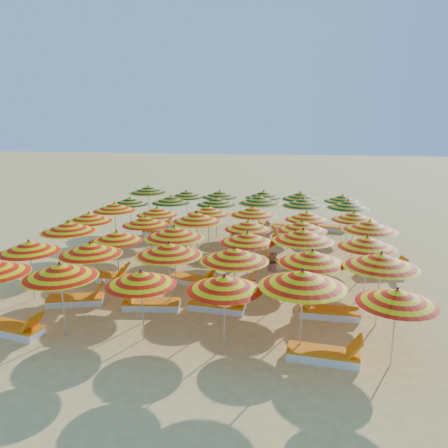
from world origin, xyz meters
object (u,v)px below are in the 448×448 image
(beachgoer_a, at_px, (267,237))
(umbrella_17, at_px, (367,242))
(umbrella_9, at_px, (235,255))
(umbrella_29, at_px, (354,216))
(umbrella_25, at_px, (157,211))
(umbrella_30, at_px, (130,201))
(umbrella_34, at_px, (303,202))
(lounger_7, at_px, (194,280))
(umbrella_32, at_px, (216,201))
(umbrella_21, at_px, (248,225))
(lounger_11, at_px, (169,245))
(umbrella_2, at_px, (141,278))
(umbrella_23, at_px, (370,225))
(umbrella_22, at_px, (302,226))
(lounger_15, at_px, (159,223))
(umbrella_40, at_px, (300,196))
(umbrella_4, at_px, (303,279))
(umbrella_24, at_px, (114,207))
(umbrella_7, at_px, (90,249))
(lounger_8, at_px, (232,284))
(lounger_16, at_px, (272,227))
(umbrella_19, at_px, (145,221))
(lounger_4, at_px, (219,306))
(lounger_1, at_px, (325,354))
(umbrella_3, at_px, (224,283))
(umbrella_28, at_px, (307,216))
(umbrella_36, at_px, (148,190))
(beachgoer_b, at_px, (272,271))
(umbrella_26, at_px, (208,210))
(lounger_3, at_px, (150,304))
(umbrella_37, at_px, (187,194))
(lounger_13, at_px, (249,234))
(umbrella_12, at_px, (69,227))
(umbrella_18, at_px, (89,217))
(umbrella_11, at_px, (381,260))
(lounger_0, at_px, (14,329))
(umbrella_8, at_px, (169,249))
(umbrella_39, at_px, (264,195))
(umbrella_16, at_px, (303,235))
(umbrella_35, at_px, (348,204))
(umbrella_15, at_px, (247,238))
(umbrella_5, at_px, (397,297))
(umbrella_1, at_px, (60,271))
(umbrella_27, at_px, (253,211))
(lounger_5, at_px, (327,312))
(umbrella_6, at_px, (29,247))
(umbrella_33, at_px, (259,200))
(lounger_10, at_px, (383,271))
(lounger_2, at_px, (77,299))
(umbrella_13, at_px, (117,236))
(lounger_14, at_px, (289,237))
(umbrella_14, at_px, (174,232))
(umbrella_38, at_px, (220,194))

(beachgoer_a, bearing_deg, umbrella_17, -13.86)
(umbrella_9, distance_m, umbrella_29, 7.70)
(umbrella_25, distance_m, umbrella_30, 2.93)
(umbrella_34, xyz_separation_m, lounger_7, (-3.81, -6.36, -1.74))
(umbrella_29, relative_size, umbrella_32, 1.13)
(umbrella_21, height_order, lounger_11, umbrella_21)
(umbrella_2, height_order, umbrella_23, umbrella_23)
(umbrella_22, distance_m, lounger_15, 9.94)
(umbrella_40, bearing_deg, umbrella_22, -89.91)
(umbrella_4, height_order, umbrella_34, umbrella_4)
(umbrella_24, bearing_deg, umbrella_7, -73.32)
(lounger_8, xyz_separation_m, lounger_16, (0.95, 8.42, 0.00))
(umbrella_19, relative_size, lounger_4, 1.24)
(umbrella_25, xyz_separation_m, lounger_1, (6.84, -8.53, -1.55))
(umbrella_3, height_order, lounger_7, umbrella_3)
(umbrella_28, height_order, umbrella_40, umbrella_40)
(umbrella_36, bearing_deg, beachgoer_b, -49.60)
(umbrella_26, bearing_deg, lounger_3, -94.53)
(lounger_4, relative_size, lounger_15, 0.98)
(umbrella_37, bearing_deg, lounger_13, -25.77)
(umbrella_28, relative_size, beachgoer_a, 1.58)
(umbrella_12, bearing_deg, lounger_3, -31.27)
(umbrella_17, distance_m, umbrella_18, 10.72)
(umbrella_11, height_order, lounger_0, umbrella_11)
(umbrella_8, height_order, umbrella_9, umbrella_8)
(umbrella_9, bearing_deg, umbrella_39, 89.62)
(umbrella_18, relative_size, lounger_4, 1.40)
(umbrella_16, relative_size, umbrella_18, 0.87)
(umbrella_24, height_order, umbrella_35, umbrella_35)
(umbrella_22, bearing_deg, umbrella_15, -131.74)
(umbrella_5, bearing_deg, umbrella_34, 100.34)
(umbrella_11, height_order, lounger_1, umbrella_11)
(umbrella_7, relative_size, umbrella_9, 0.99)
(umbrella_3, bearing_deg, umbrella_7, 155.06)
(umbrella_5, xyz_separation_m, lounger_11, (-7.86, 8.44, -1.56))
(umbrella_1, distance_m, lounger_0, 2.17)
(lounger_1, height_order, lounger_11, same)
(umbrella_27, height_order, lounger_5, umbrella_27)
(umbrella_18, bearing_deg, lounger_11, 38.18)
(umbrella_25, bearing_deg, umbrella_6, -109.04)
(umbrella_33, distance_m, umbrella_36, 6.53)
(lounger_1, height_order, lounger_10, same)
(lounger_2, bearing_deg, umbrella_13, 59.05)
(umbrella_35, relative_size, lounger_15, 1.16)
(umbrella_8, bearing_deg, lounger_14, 67.72)
(umbrella_3, height_order, umbrella_7, umbrella_7)
(umbrella_14, height_order, umbrella_28, umbrella_14)
(umbrella_28, height_order, lounger_4, umbrella_28)
(umbrella_15, height_order, umbrella_19, umbrella_15)
(umbrella_38, bearing_deg, umbrella_17, -53.43)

